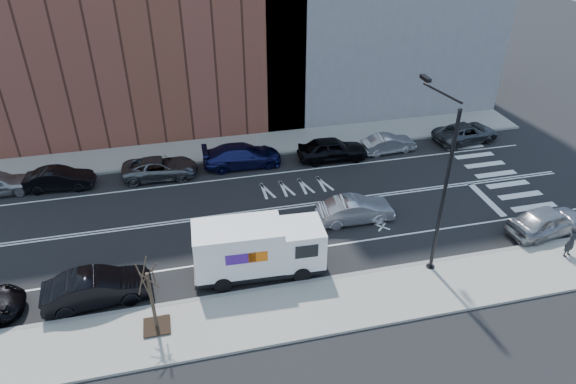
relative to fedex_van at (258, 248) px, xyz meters
name	(u,v)px	position (x,y,z in m)	size (l,w,h in m)	color
ground	(271,209)	(1.81, 5.60, -1.59)	(120.00, 120.00, 0.00)	black
sidewalk_near	(308,309)	(1.81, -3.20, -1.52)	(44.00, 3.60, 0.15)	gray
sidewalk_far	(247,146)	(1.81, 14.40, -1.52)	(44.00, 3.60, 0.15)	gray
curb_near	(299,284)	(1.81, -1.40, -1.51)	(44.00, 0.25, 0.17)	gray
curb_far	(251,156)	(1.81, 12.60, -1.51)	(44.00, 0.25, 0.17)	gray
crosswalk	(502,179)	(17.81, 5.60, -1.59)	(3.00, 14.00, 0.01)	white
road_markings	(271,209)	(1.81, 5.60, -1.59)	(40.00, 8.60, 0.01)	white
streetlight	(441,181)	(8.81, -1.31, 3.49)	(0.44, 4.02, 9.34)	black
street_tree	(153,306)	(-5.19, -2.80, -0.14)	(1.20, 1.20, 3.75)	black
fedex_van	(258,248)	(0.00, 0.00, 0.00)	(6.74, 2.60, 3.04)	black
far_parked_b	(59,179)	(-11.09, 11.24, -0.88)	(1.50, 4.31, 1.42)	black
far_parked_c	(160,168)	(-4.67, 11.26, -0.90)	(2.30, 4.99, 1.39)	#55585D
far_parked_d	(242,155)	(1.01, 11.55, -0.80)	(2.24, 5.50, 1.60)	#161A4F
far_parked_e	(332,149)	(7.41, 10.96, -0.76)	(1.97, 4.89, 1.67)	black
far_parked_f	(388,144)	(11.85, 11.17, -0.93)	(1.41, 4.04, 1.33)	#A7A8AC
far_parked_g	(466,133)	(18.33, 11.44, -0.88)	(2.37, 5.13, 1.43)	#44474B
driving_sedan	(355,210)	(6.45, 3.33, -0.84)	(1.58, 4.54, 1.50)	#B9B8BE
near_parked_rear_a	(97,288)	(-7.85, -0.27, -0.77)	(1.75, 5.02, 1.65)	black
near_parked_front	(548,221)	(16.70, -0.41, -0.76)	(1.96, 4.88, 1.66)	#9D9DA1
pedestrian	(572,241)	(16.40, -2.62, -0.50)	(0.68, 0.45, 1.88)	black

